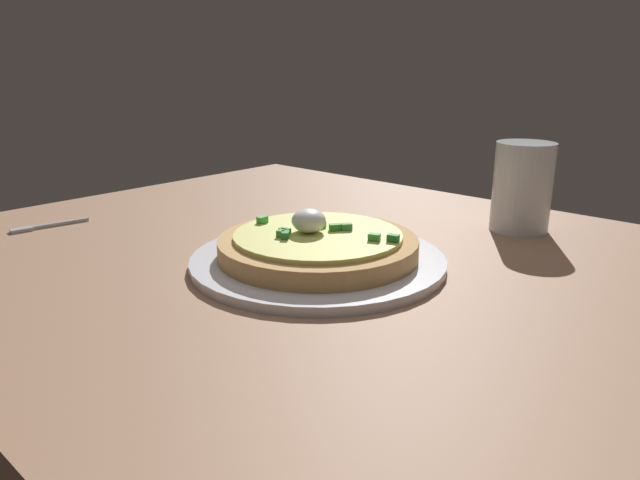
{
  "coord_description": "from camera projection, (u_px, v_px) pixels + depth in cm",
  "views": [
    {
      "loc": [
        43.08,
        -50.23,
        25.62
      ],
      "look_at": [
        0.32,
        -3.1,
        5.83
      ],
      "focal_mm": 32.42,
      "sensor_mm": 36.0,
      "label": 1
    }
  ],
  "objects": [
    {
      "name": "pizza",
      "position": [
        320.0,
        245.0,
        0.67
      ],
      "size": [
        23.22,
        23.22,
        5.53
      ],
      "color": "tan",
      "rests_on": "plate"
    },
    {
      "name": "fork",
      "position": [
        43.0,
        226.0,
        0.82
      ],
      "size": [
        2.61,
        10.63,
        0.5
      ],
      "rotation": [
        0.0,
        0.0,
        -1.72
      ],
      "color": "#B7B7BC",
      "rests_on": "dining_table"
    },
    {
      "name": "dining_table",
      "position": [
        335.0,
        269.0,
        0.7
      ],
      "size": [
        107.73,
        82.55,
        2.76
      ],
      "primitive_type": "cube",
      "color": "#987055",
      "rests_on": "ground"
    },
    {
      "name": "cup_near",
      "position": [
        522.0,
        189.0,
        0.8
      ],
      "size": [
        7.98,
        7.98,
        12.32
      ],
      "color": "silver",
      "rests_on": "dining_table"
    },
    {
      "name": "plate",
      "position": [
        320.0,
        261.0,
        0.67
      ],
      "size": [
        29.7,
        29.7,
        1.07
      ],
      "primitive_type": "cylinder",
      "color": "white",
      "rests_on": "dining_table"
    }
  ]
}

